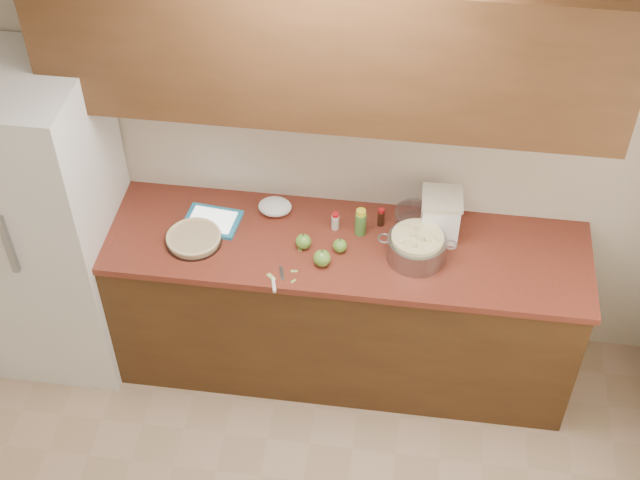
# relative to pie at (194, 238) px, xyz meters

# --- Properties ---
(room_shell) EXTENTS (3.60, 3.60, 3.60)m
(room_shell) POSITION_rel_pie_xyz_m (0.64, -1.39, 0.36)
(room_shell) COLOR tan
(room_shell) RESTS_ON ground
(counter_run) EXTENTS (2.64, 0.68, 0.92)m
(counter_run) POSITION_rel_pie_xyz_m (0.64, 0.09, -0.48)
(counter_run) COLOR #4A2D15
(counter_run) RESTS_ON ground
(upper_cabinets) EXTENTS (2.60, 0.34, 0.70)m
(upper_cabinets) POSITION_rel_pie_xyz_m (0.64, 0.24, 1.01)
(upper_cabinets) COLOR #57321A
(upper_cabinets) RESTS_ON room_shell
(fridge) EXTENTS (0.70, 0.70, 1.80)m
(fridge) POSITION_rel_pie_xyz_m (-0.80, 0.05, -0.04)
(fridge) COLOR silver
(fridge) RESTS_ON ground
(pie) EXTENTS (0.28, 0.28, 0.05)m
(pie) POSITION_rel_pie_xyz_m (0.00, 0.00, 0.00)
(pie) COLOR silver
(pie) RESTS_ON counter_run
(colander) EXTENTS (0.39, 0.29, 0.14)m
(colander) POSITION_rel_pie_xyz_m (1.10, 0.04, 0.05)
(colander) COLOR gray
(colander) RESTS_ON counter_run
(flour_canister) EXTENTS (0.20, 0.20, 0.24)m
(flour_canister) POSITION_rel_pie_xyz_m (1.20, 0.23, 0.10)
(flour_canister) COLOR white
(flour_canister) RESTS_ON counter_run
(tablet) EXTENTS (0.30, 0.24, 0.02)m
(tablet) POSITION_rel_pie_xyz_m (0.06, 0.15, -0.01)
(tablet) COLOR teal
(tablet) RESTS_ON counter_run
(paring_knife) EXTENTS (0.06, 0.18, 0.02)m
(paring_knife) POSITION_rel_pie_xyz_m (0.45, -0.23, -0.02)
(paring_knife) COLOR gray
(paring_knife) RESTS_ON counter_run
(lemon_bottle) EXTENTS (0.06, 0.06, 0.15)m
(lemon_bottle) POSITION_rel_pie_xyz_m (0.81, 0.17, 0.05)
(lemon_bottle) COLOR #4C8C38
(lemon_bottle) RESTS_ON counter_run
(cinnamon_shaker) EXTENTS (0.04, 0.04, 0.10)m
(cinnamon_shaker) POSITION_rel_pie_xyz_m (0.68, 0.19, 0.02)
(cinnamon_shaker) COLOR beige
(cinnamon_shaker) RESTS_ON counter_run
(vanilla_bottle) EXTENTS (0.04, 0.04, 0.10)m
(vanilla_bottle) POSITION_rel_pie_xyz_m (0.91, 0.25, 0.03)
(vanilla_bottle) COLOR black
(vanilla_bottle) RESTS_ON counter_run
(mixing_bowl) EXTENTS (0.21, 0.21, 0.08)m
(mixing_bowl) POSITION_rel_pie_xyz_m (1.08, 0.29, 0.02)
(mixing_bowl) COLOR silver
(mixing_bowl) RESTS_ON counter_run
(paper_towel) EXTENTS (0.20, 0.17, 0.07)m
(paper_towel) POSITION_rel_pie_xyz_m (0.36, 0.27, 0.01)
(paper_towel) COLOR white
(paper_towel) RESTS_ON counter_run
(apple_left) EXTENTS (0.08, 0.08, 0.09)m
(apple_left) POSITION_rel_pie_xyz_m (0.55, 0.04, 0.02)
(apple_left) COLOR #5E9431
(apple_left) RESTS_ON counter_run
(apple_center) EXTENTS (0.07, 0.07, 0.08)m
(apple_center) POSITION_rel_pie_xyz_m (0.73, 0.03, 0.01)
(apple_center) COLOR #5E9431
(apple_center) RESTS_ON counter_run
(apple_front) EXTENTS (0.09, 0.09, 0.10)m
(apple_front) POSITION_rel_pie_xyz_m (0.65, -0.07, 0.02)
(apple_front) COLOR #5E9431
(apple_front) RESTS_ON counter_run
(peel_a) EXTENTS (0.02, 0.05, 0.00)m
(peel_a) POSITION_rel_pie_xyz_m (0.53, 0.03, -0.02)
(peel_a) COLOR #8FB658
(peel_a) RESTS_ON counter_run
(peel_b) EXTENTS (0.04, 0.02, 0.00)m
(peel_b) POSITION_rel_pie_xyz_m (0.52, -0.13, -0.02)
(peel_b) COLOR #8FB658
(peel_b) RESTS_ON counter_run
(peel_c) EXTENTS (0.03, 0.03, 0.00)m
(peel_c) POSITION_rel_pie_xyz_m (0.53, -0.20, -0.02)
(peel_c) COLOR #8FB658
(peel_c) RESTS_ON counter_run
(peel_d) EXTENTS (0.05, 0.05, 0.00)m
(peel_d) POSITION_rel_pie_xyz_m (0.42, -0.19, -0.02)
(peel_d) COLOR #8FB658
(peel_d) RESTS_ON counter_run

